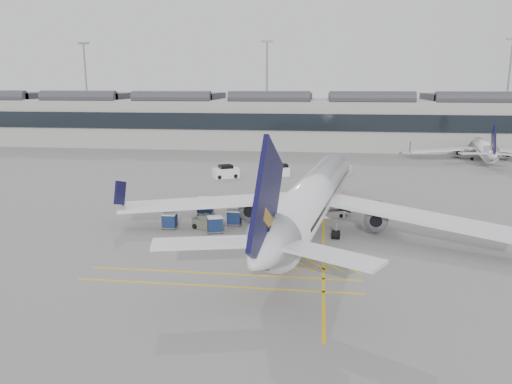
# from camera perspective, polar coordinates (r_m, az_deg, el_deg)

# --- Properties ---
(ground) EXTENTS (220.00, 220.00, 0.00)m
(ground) POSITION_cam_1_polar(r_m,az_deg,el_deg) (50.18, -3.83, -4.99)
(ground) COLOR gray
(ground) RESTS_ON ground
(terminal) EXTENTS (200.00, 20.45, 12.40)m
(terminal) POSITION_cam_1_polar(r_m,az_deg,el_deg) (119.55, 2.90, 8.21)
(terminal) COLOR #9E9E99
(terminal) RESTS_ON ground
(light_masts) EXTENTS (113.00, 0.60, 25.45)m
(light_masts) POSITION_cam_1_polar(r_m,az_deg,el_deg) (133.39, 2.71, 12.24)
(light_masts) COLOR slate
(light_masts) RESTS_ON ground
(apron_markings) EXTENTS (0.25, 60.00, 0.01)m
(apron_markings) POSITION_cam_1_polar(r_m,az_deg,el_deg) (58.88, 7.69, -2.43)
(apron_markings) COLOR gold
(apron_markings) RESTS_ON ground
(airliner_main) EXTENTS (40.11, 44.13, 11.78)m
(airliner_main) POSITION_cam_1_polar(r_m,az_deg,el_deg) (51.03, 6.40, -0.71)
(airliner_main) COLOR silver
(airliner_main) RESTS_ON ground
(airliner_far) EXTENTS (27.74, 30.55, 8.18)m
(airliner_far) POSITION_cam_1_polar(r_m,az_deg,el_deg) (107.75, 24.50, 4.63)
(airliner_far) COLOR silver
(airliner_far) RESTS_ON ground
(belt_loader) EXTENTS (4.64, 2.62, 1.84)m
(belt_loader) POSITION_cam_1_polar(r_m,az_deg,el_deg) (57.40, 8.09, -2.28)
(belt_loader) COLOR silver
(belt_loader) RESTS_ON ground
(baggage_cart_a) EXTENTS (1.59, 1.32, 1.64)m
(baggage_cart_a) POSITION_cam_1_polar(r_m,az_deg,el_deg) (53.50, -2.50, -2.88)
(baggage_cart_a) COLOR gray
(baggage_cart_a) RESTS_ON ground
(baggage_cart_b) EXTENTS (1.86, 1.54, 1.93)m
(baggage_cart_b) POSITION_cam_1_polar(r_m,az_deg,el_deg) (58.04, -5.83, -1.55)
(baggage_cart_b) COLOR gray
(baggage_cart_b) RESTS_ON ground
(baggage_cart_c) EXTENTS (1.94, 1.78, 1.68)m
(baggage_cart_c) POSITION_cam_1_polar(r_m,az_deg,el_deg) (50.98, -4.72, -3.67)
(baggage_cart_c) COLOR gray
(baggage_cart_c) RESTS_ON ground
(baggage_cart_d) EXTENTS (1.56, 1.30, 1.61)m
(baggage_cart_d) POSITION_cam_1_polar(r_m,az_deg,el_deg) (52.94, -9.84, -3.24)
(baggage_cart_d) COLOR gray
(baggage_cart_d) RESTS_ON ground
(ramp_agent_a) EXTENTS (0.88, 0.81, 2.01)m
(ramp_agent_a) POSITION_cam_1_polar(r_m,az_deg,el_deg) (58.32, 2.70, -1.46)
(ramp_agent_a) COLOR #DA600B
(ramp_agent_a) RESTS_ON ground
(ramp_agent_b) EXTENTS (0.92, 0.73, 1.84)m
(ramp_agent_b) POSITION_cam_1_polar(r_m,az_deg,el_deg) (56.87, 0.57, -1.89)
(ramp_agent_b) COLOR #FF650D
(ramp_agent_b) RESTS_ON ground
(pushback_tug) EXTENTS (3.06, 2.49, 1.49)m
(pushback_tug) POSITION_cam_1_polar(r_m,az_deg,el_deg) (52.43, -5.68, -3.50)
(pushback_tug) COLOR #505246
(pushback_tug) RESTS_ON ground
(safety_cone_nose) EXTENTS (0.37, 0.37, 0.52)m
(safety_cone_nose) POSITION_cam_1_polar(r_m,az_deg,el_deg) (69.84, 10.02, 0.07)
(safety_cone_nose) COLOR #F24C0A
(safety_cone_nose) RESTS_ON ground
(safety_cone_engine) EXTENTS (0.40, 0.40, 0.55)m
(safety_cone_engine) POSITION_cam_1_polar(r_m,az_deg,el_deg) (54.84, 14.15, -3.53)
(safety_cone_engine) COLOR #F24C0A
(safety_cone_engine) RESTS_ON ground
(service_van_left) EXTENTS (4.51, 3.70, 2.07)m
(service_van_left) POSITION_cam_1_polar(r_m,az_deg,el_deg) (79.91, -3.48, 2.29)
(service_van_left) COLOR silver
(service_van_left) RESTS_ON ground
(service_van_mid) EXTENTS (2.70, 3.83, 1.78)m
(service_van_mid) POSITION_cam_1_polar(r_m,az_deg,el_deg) (82.39, 3.05, 2.52)
(service_van_mid) COLOR silver
(service_van_mid) RESTS_ON ground
(service_van_right) EXTENTS (3.71, 2.45, 1.75)m
(service_van_right) POSITION_cam_1_polar(r_m,az_deg,el_deg) (84.55, 9.63, 2.60)
(service_van_right) COLOR silver
(service_van_right) RESTS_ON ground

